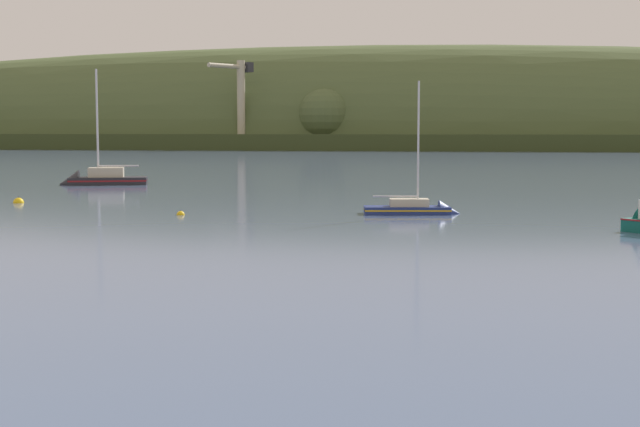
% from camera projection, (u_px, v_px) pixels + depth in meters
% --- Properties ---
extents(far_shoreline_hill, '(600.08, 88.46, 57.29)m').
position_uv_depth(far_shoreline_hill, '(351.00, 147.00, 258.77)').
color(far_shoreline_hill, '#35401E').
rests_on(far_shoreline_hill, ground).
extents(dockside_crane, '(9.00, 13.18, 22.97)m').
position_uv_depth(dockside_crane, '(240.00, 107.00, 237.19)').
color(dockside_crane, '#4C4C51').
rests_on(dockside_crane, ground).
extents(sailboat_near_mooring, '(8.67, 5.58, 12.30)m').
position_uv_depth(sailboat_near_mooring, '(97.00, 182.00, 88.25)').
color(sailboat_near_mooring, '#232328').
rests_on(sailboat_near_mooring, ground).
extents(sailboat_midwater_white, '(6.29, 3.10, 9.17)m').
position_uv_depth(sailboat_midwater_white, '(418.00, 212.00, 57.74)').
color(sailboat_midwater_white, navy).
rests_on(sailboat_midwater_white, ground).
extents(mooring_buoy_foreground, '(0.77, 0.77, 0.85)m').
position_uv_depth(mooring_buoy_foreground, '(19.00, 203.00, 66.31)').
color(mooring_buoy_foreground, yellow).
rests_on(mooring_buoy_foreground, ground).
extents(mooring_buoy_midchannel, '(0.50, 0.50, 0.58)m').
position_uv_depth(mooring_buoy_midchannel, '(181.00, 215.00, 57.00)').
color(mooring_buoy_midchannel, yellow).
rests_on(mooring_buoy_midchannel, ground).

